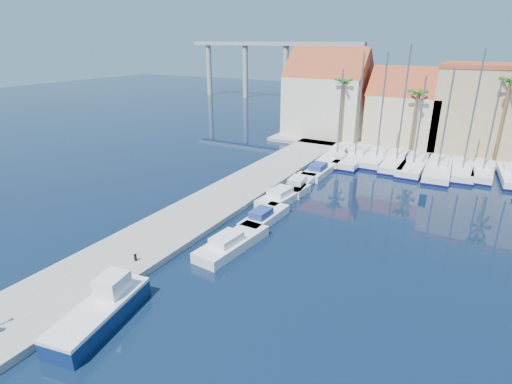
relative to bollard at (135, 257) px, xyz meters
The scene contains 28 objects.
ground 7.92m from the bollard, 18.61° to the right, with size 260.00×260.00×0.00m, color black.
quay_west 11.10m from the bollard, 97.90° to the left, with size 6.00×77.00×0.50m, color gray.
shore_north 48.73m from the bollard, 68.98° to the left, with size 54.00×16.00×0.50m, color gray.
bollard is the anchor object (origin of this frame).
fishing_boat 5.79m from the bollard, 62.94° to the right, with size 3.36×6.87×2.30m.
motorboat_west_0 7.00m from the bollard, 51.07° to the left, with size 2.81×7.00×1.40m.
motorboat_west_1 11.57m from the bollard, 67.98° to the left, with size 2.09×5.89×1.40m.
motorboat_west_2 16.64m from the bollard, 77.73° to the left, with size 2.96×7.29×1.40m.
motorboat_west_3 20.41m from the bollard, 80.11° to the left, with size 2.74×6.75×1.40m.
motorboat_west_4 26.01m from the bollard, 81.85° to the left, with size 2.25×6.78×1.40m.
motorboat_west_5 31.35m from the bollard, 81.82° to the left, with size 1.93×5.84×1.40m.
motorboat_west_6 35.46m from the bollard, 82.80° to the left, with size 2.22×5.79×1.40m.
sailboat_0 33.23m from the bollard, 83.93° to the left, with size 3.31×10.91×11.49m.
sailboat_1 33.94m from the bollard, 80.10° to the left, with size 3.15×11.20×13.46m.
sailboat_2 35.11m from the bollard, 76.13° to the left, with size 2.50×8.88×13.55m.
sailboat_3 35.58m from the bollard, 72.13° to the left, with size 2.93×10.25×14.44m.
sailboat_4 35.77m from the bollard, 68.59° to the left, with size 2.76×10.12×11.08m.
sailboat_5 36.60m from the bollard, 64.44° to the left, with size 3.36×10.82×12.04m.
sailboat_6 38.52m from the bollard, 61.58° to the left, with size 2.84×8.88×14.00m.
sailboat_7 40.07m from the bollard, 59.29° to the left, with size 2.40×8.38×11.10m.
sailboat_8 41.33m from the bollard, 55.78° to the left, with size 3.04×8.87×13.52m.
building_0 44.93m from the bollard, 93.25° to the left, with size 12.30×9.00×13.50m.
building_1 45.71m from the bollard, 77.98° to the left, with size 10.30×8.00×11.00m.
building_2 50.18m from the bollard, 65.76° to the left, with size 14.20×10.20×11.50m.
palm_0 40.38m from the bollard, 87.86° to the left, with size 2.60×2.60×10.15m.
palm_1 41.78m from the bollard, 73.79° to the left, with size 2.60×2.60×9.15m.
palm_2 45.89m from the bollard, 61.46° to the left, with size 2.60×2.60×11.15m.
viaduct 86.06m from the bollard, 111.68° to the left, with size 48.00×2.20×14.45m.
Camera 1 is at (11.69, -14.44, 14.83)m, focal length 28.00 mm.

